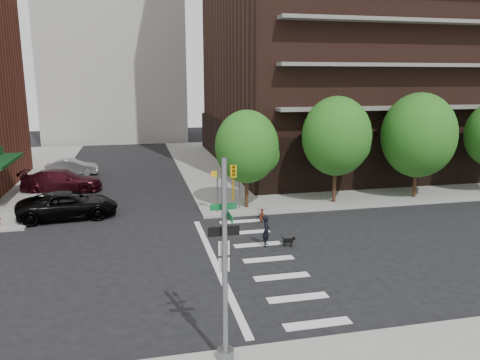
# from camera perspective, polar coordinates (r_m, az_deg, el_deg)

# --- Properties ---
(ground) EXTENTS (120.00, 120.00, 0.00)m
(ground) POSITION_cam_1_polar(r_m,az_deg,el_deg) (21.47, -4.34, -10.28)
(ground) COLOR black
(ground) RESTS_ON ground
(sidewalk_ne) EXTENTS (39.00, 33.00, 0.15)m
(sidewalk_ne) POSITION_cam_1_polar(r_m,az_deg,el_deg) (49.70, 15.41, 2.42)
(sidewalk_ne) COLOR gray
(sidewalk_ne) RESTS_ON ground
(crosswalk) EXTENTS (3.85, 13.00, 0.01)m
(crosswalk) POSITION_cam_1_polar(r_m,az_deg,el_deg) (21.87, 1.47, -9.80)
(crosswalk) COLOR silver
(crosswalk) RESTS_ON ground
(tree_a) EXTENTS (4.00, 4.00, 5.90)m
(tree_a) POSITION_cam_1_polar(r_m,az_deg,el_deg) (29.24, 0.83, 4.07)
(tree_a) COLOR #301E11
(tree_a) RESTS_ON sidewalk_ne
(tree_b) EXTENTS (4.50, 4.50, 6.65)m
(tree_b) POSITION_cam_1_polar(r_m,az_deg,el_deg) (31.13, 11.68, 5.25)
(tree_b) COLOR #301E11
(tree_b) RESTS_ON sidewalk_ne
(tree_c) EXTENTS (5.00, 5.00, 6.80)m
(tree_c) POSITION_cam_1_polar(r_m,az_deg,el_deg) (34.05, 20.95, 5.11)
(tree_c) COLOR #301E11
(tree_c) RESTS_ON sidewalk_ne
(traffic_signal) EXTENTS (0.90, 0.75, 6.00)m
(traffic_signal) POSITION_cam_1_polar(r_m,az_deg,el_deg) (13.54, -1.72, -11.83)
(traffic_signal) COLOR slate
(traffic_signal) RESTS_ON sidewalk_s
(pedestrian_signal) EXTENTS (2.18, 0.67, 2.60)m
(pedestrian_signal) POSITION_cam_1_polar(r_m,az_deg,el_deg) (28.74, -2.18, -0.53)
(pedestrian_signal) COLOR slate
(pedestrian_signal) RESTS_ON sidewalk_ne
(parked_car_black) EXTENTS (3.20, 5.98, 1.60)m
(parked_car_black) POSITION_cam_1_polar(r_m,az_deg,el_deg) (29.86, -20.22, -2.89)
(parked_car_black) COLOR black
(parked_car_black) RESTS_ON ground
(parked_car_maroon) EXTENTS (2.80, 5.89, 1.66)m
(parked_car_maroon) POSITION_cam_1_polar(r_m,az_deg,el_deg) (36.96, -20.88, -0.07)
(parked_car_maroon) COLOR #390D16
(parked_car_maroon) RESTS_ON ground
(parked_car_silver) EXTENTS (1.57, 4.32, 1.41)m
(parked_car_silver) POSITION_cam_1_polar(r_m,az_deg,el_deg) (42.92, -19.79, 1.48)
(parked_car_silver) COLOR #A6A9AD
(parked_car_silver) RESTS_ON ground
(scooter) EXTENTS (1.02, 1.64, 0.82)m
(scooter) POSITION_cam_1_polar(r_m,az_deg,el_deg) (27.77, 2.69, -4.07)
(scooter) COLOR maroon
(scooter) RESTS_ON ground
(dog_walker) EXTENTS (0.68, 0.57, 1.58)m
(dog_walker) POSITION_cam_1_polar(r_m,az_deg,el_deg) (23.45, 3.22, -6.22)
(dog_walker) COLOR black
(dog_walker) RESTS_ON ground
(dog) EXTENTS (0.61, 0.28, 0.51)m
(dog) POSITION_cam_1_polar(r_m,az_deg,el_deg) (23.59, 5.97, -7.37)
(dog) COLOR black
(dog) RESTS_ON ground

